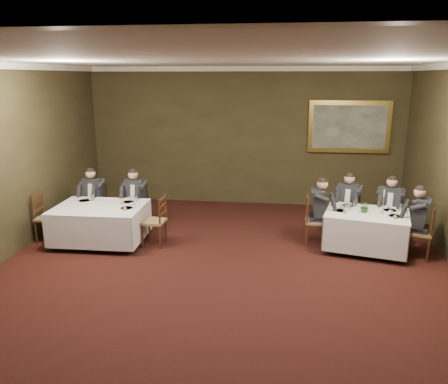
% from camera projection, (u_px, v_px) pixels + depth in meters
% --- Properties ---
extents(ground, '(10.00, 10.00, 0.00)m').
position_uv_depth(ground, '(217.00, 290.00, 6.86)').
color(ground, black).
rests_on(ground, ground).
extents(ceiling, '(8.00, 10.00, 0.10)m').
position_uv_depth(ceiling, '(215.00, 58.00, 5.96)').
color(ceiling, silver).
rests_on(ceiling, back_wall).
extents(back_wall, '(8.00, 0.10, 3.50)m').
position_uv_depth(back_wall, '(244.00, 137.00, 11.20)').
color(back_wall, '#302A18').
rests_on(back_wall, ground).
extents(crown_molding, '(8.00, 10.00, 0.12)m').
position_uv_depth(crown_molding, '(215.00, 62.00, 5.98)').
color(crown_molding, white).
rests_on(crown_molding, back_wall).
extents(table_main, '(1.74, 1.47, 0.67)m').
position_uv_depth(table_main, '(366.00, 228.00, 8.33)').
color(table_main, '#301E0D').
rests_on(table_main, ground).
extents(table_second, '(1.78, 1.37, 0.67)m').
position_uv_depth(table_second, '(101.00, 221.00, 8.73)').
color(table_second, '#301E0D').
rests_on(table_second, ground).
extents(chair_main_backleft, '(0.56, 0.55, 1.00)m').
position_uv_depth(chair_main_backleft, '(347.00, 222.00, 9.21)').
color(chair_main_backleft, olive).
rests_on(chair_main_backleft, ground).
extents(diner_main_backleft, '(0.55, 0.59, 1.35)m').
position_uv_depth(diner_main_backleft, '(348.00, 212.00, 9.14)').
color(diner_main_backleft, black).
rests_on(diner_main_backleft, chair_main_backleft).
extents(chair_main_backright, '(0.55, 0.54, 1.00)m').
position_uv_depth(chair_main_backright, '(388.00, 226.00, 8.94)').
color(chair_main_backright, olive).
rests_on(chair_main_backright, ground).
extents(diner_main_backright, '(0.53, 0.58, 1.35)m').
position_uv_depth(diner_main_backright, '(389.00, 216.00, 8.87)').
color(diner_main_backright, black).
rests_on(diner_main_backright, chair_main_backright).
extents(chair_main_endleft, '(0.43, 0.45, 1.00)m').
position_uv_depth(chair_main_endleft, '(315.00, 230.00, 8.69)').
color(chair_main_endleft, olive).
rests_on(chair_main_endleft, ground).
extents(diner_main_endleft, '(0.49, 0.43, 1.35)m').
position_uv_depth(diner_main_endleft, '(316.00, 220.00, 8.63)').
color(diner_main_endleft, black).
rests_on(diner_main_endleft, chair_main_endleft).
extents(chair_main_endright, '(0.55, 0.56, 1.00)m').
position_uv_depth(chair_main_endright, '(419.00, 243.00, 8.05)').
color(chair_main_endright, olive).
rests_on(chair_main_endright, ground).
extents(diner_main_endright, '(0.59, 0.54, 1.35)m').
position_uv_depth(diner_main_endright, '(420.00, 231.00, 8.00)').
color(diner_main_endright, black).
rests_on(diner_main_endright, chair_main_endright).
extents(chair_sec_backleft, '(0.50, 0.48, 1.00)m').
position_uv_depth(chair_sec_backleft, '(96.00, 215.00, 9.69)').
color(chair_sec_backleft, olive).
rests_on(chair_sec_backleft, ground).
extents(diner_sec_backleft, '(0.46, 0.53, 1.35)m').
position_uv_depth(diner_sec_backleft, '(95.00, 205.00, 9.62)').
color(diner_sec_backleft, black).
rests_on(diner_sec_backleft, chair_sec_backleft).
extents(chair_sec_backright, '(0.50, 0.48, 1.00)m').
position_uv_depth(chair_sec_backright, '(137.00, 216.00, 9.59)').
color(chair_sec_backright, olive).
rests_on(chair_sec_backright, ground).
extents(diner_sec_backright, '(0.47, 0.54, 1.35)m').
position_uv_depth(diner_sec_backright, '(137.00, 206.00, 9.52)').
color(diner_sec_backright, black).
rests_on(diner_sec_backright, chair_sec_backright).
extents(chair_sec_endright, '(0.45, 0.47, 1.00)m').
position_uv_depth(chair_sec_endright, '(155.00, 231.00, 8.66)').
color(chair_sec_endright, olive).
rests_on(chair_sec_endright, ground).
extents(chair_sec_endleft, '(0.43, 0.45, 1.00)m').
position_uv_depth(chair_sec_endleft, '(49.00, 227.00, 8.89)').
color(chair_sec_endleft, olive).
rests_on(chair_sec_endleft, ground).
extents(centerpiece, '(0.28, 0.27, 0.25)m').
position_uv_depth(centerpiece, '(365.00, 206.00, 8.23)').
color(centerpiece, '#2D5926').
rests_on(centerpiece, table_main).
extents(candlestick, '(0.07, 0.07, 0.48)m').
position_uv_depth(candlestick, '(383.00, 204.00, 8.16)').
color(candlestick, gold).
rests_on(candlestick, table_main).
extents(place_setting_table_main, '(0.33, 0.31, 0.14)m').
position_uv_depth(place_setting_table_main, '(349.00, 204.00, 8.68)').
color(place_setting_table_main, white).
rests_on(place_setting_table_main, table_main).
extents(place_setting_table_second, '(0.33, 0.31, 0.14)m').
position_uv_depth(place_setting_table_second, '(87.00, 199.00, 9.06)').
color(place_setting_table_second, white).
rests_on(place_setting_table_second, table_second).
extents(painting, '(1.98, 0.09, 1.28)m').
position_uv_depth(painting, '(349.00, 127.00, 10.75)').
color(painting, '#BB9944').
rests_on(painting, back_wall).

